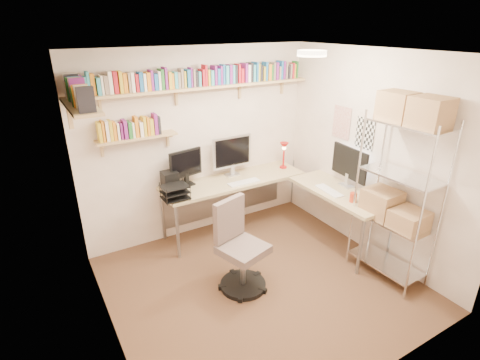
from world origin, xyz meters
name	(u,v)px	position (x,y,z in m)	size (l,w,h in m)	color
ground	(260,283)	(0.00, 0.00, 0.00)	(3.20, 3.20, 0.00)	#49331F
room_shell	(264,155)	(0.00, 0.00, 1.55)	(3.24, 3.04, 2.52)	#C4B29F
wall_shelves	(171,90)	(-0.43, 1.30, 2.03)	(3.12, 1.09, 0.80)	tan
corner_desk	(253,184)	(0.50, 0.95, 0.77)	(2.39, 2.02, 1.35)	tan
office_chair	(239,252)	(-0.22, 0.11, 0.43)	(0.56, 0.57, 1.03)	black
wire_rack	(401,170)	(1.36, -0.58, 1.31)	(0.44, 0.84, 2.11)	silver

